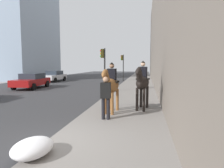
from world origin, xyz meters
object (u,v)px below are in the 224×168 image
Objects in this scene: pedestrian_greeting at (106,95)px; mounted_horse_far at (142,82)px; car_mid_lane at (54,76)px; traffic_light_far_curb at (123,63)px; car_near_lane at (32,81)px; mounted_horse_near at (111,85)px; traffic_light_near_curb at (104,63)px.

mounted_horse_far is at bearing -39.16° from pedestrian_greeting.
traffic_light_far_curb is at bearing 105.15° from car_mid_lane.
pedestrian_greeting reaches higher than car_near_lane.
mounted_horse_far is at bearing 39.48° from car_mid_lane.
car_mid_lane is at bearing -172.45° from car_near_lane.
pedestrian_greeting is at bearing 5.82° from mounted_horse_near.
car_near_lane is at bearing 12.32° from car_mid_lane.
traffic_light_far_curb is at bearing -160.59° from mounted_horse_far.
pedestrian_greeting is at bearing 39.86° from car_near_lane.
car_mid_lane is 9.42m from traffic_light_far_curb.
mounted_horse_far is 0.52× the size of car_near_lane.
traffic_light_near_curb is at bearing -159.14° from mounted_horse_near.
mounted_horse_near is at bearing -165.43° from traffic_light_near_curb.
mounted_horse_near is 0.63× the size of traffic_light_far_curb.
mounted_horse_near is 19.73m from car_mid_lane.
mounted_horse_near is at bearing 34.80° from car_mid_lane.
mounted_horse_near is 1.20m from pedestrian_greeting.
mounted_horse_far is (0.86, -1.37, 0.07)m from mounted_horse_near.
mounted_horse_near is 0.51× the size of car_mid_lane.
traffic_light_near_curb is at bearing -142.66° from mounted_horse_far.
traffic_light_far_curb is (17.83, 3.01, 0.97)m from mounted_horse_far.
car_near_lane is 1.27× the size of traffic_light_near_curb.
mounted_horse_near reaches higher than pedestrian_greeting.
car_mid_lane is (15.73, 12.04, -0.71)m from mounted_horse_far.
car_near_lane is 12.52m from traffic_light_far_curb.
pedestrian_greeting is at bearing -175.32° from traffic_light_far_curb.
pedestrian_greeting is 0.48× the size of traffic_light_near_curb.
traffic_light_near_curb is (8.14, 1.80, 1.30)m from pedestrian_greeting.
mounted_horse_far is 0.66× the size of traffic_light_far_curb.
mounted_horse_near is at bearing 43.41° from car_near_lane.
mounted_horse_far reaches higher than mounted_horse_near.
mounted_horse_far is 1.39× the size of pedestrian_greeting.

